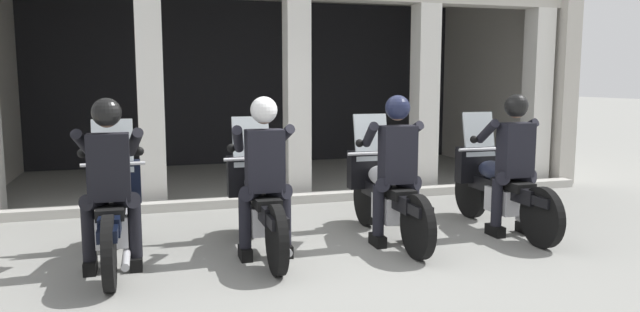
{
  "coord_description": "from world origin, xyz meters",
  "views": [
    {
      "loc": [
        -1.79,
        -5.72,
        1.75
      ],
      "look_at": [
        0.0,
        0.3,
        0.92
      ],
      "focal_mm": 32.96,
      "sensor_mm": 36.0,
      "label": 1
    }
  ],
  "objects_px": {
    "motorcycle_far_left": "(113,211)",
    "police_officer_center_right": "(396,157)",
    "motorcycle_center_right": "(385,193)",
    "police_officer_far_right": "(514,152)",
    "motorcycle_center_left": "(259,202)",
    "police_officer_far_left": "(109,170)",
    "motorcycle_far_right": "(498,187)",
    "police_officer_center_left": "(264,163)"
  },
  "relations": [
    {
      "from": "motorcycle_center_left",
      "to": "police_officer_far_right",
      "type": "xyz_separation_m",
      "value": [
        2.83,
        -0.23,
        0.44
      ]
    },
    {
      "from": "police_officer_far_left",
      "to": "motorcycle_center_left",
      "type": "relative_size",
      "value": 0.78
    },
    {
      "from": "police_officer_center_right",
      "to": "police_officer_far_right",
      "type": "bearing_deg",
      "value": 12.65
    },
    {
      "from": "motorcycle_far_left",
      "to": "police_officer_far_left",
      "type": "distance_m",
      "value": 0.52
    },
    {
      "from": "police_officer_far_left",
      "to": "police_officer_far_right",
      "type": "bearing_deg",
      "value": 14.4
    },
    {
      "from": "police_officer_center_right",
      "to": "motorcycle_far_left",
      "type": "bearing_deg",
      "value": -171.45
    },
    {
      "from": "police_officer_far_left",
      "to": "police_officer_center_left",
      "type": "xyz_separation_m",
      "value": [
        1.42,
        0.0,
        0.0
      ]
    },
    {
      "from": "police_officer_far_left",
      "to": "motorcycle_center_left",
      "type": "xyz_separation_m",
      "value": [
        1.42,
        0.29,
        -0.44
      ]
    },
    {
      "from": "police_officer_far_left",
      "to": "motorcycle_center_left",
      "type": "bearing_deg",
      "value": 25.04
    },
    {
      "from": "motorcycle_far_left",
      "to": "motorcycle_center_right",
      "type": "distance_m",
      "value": 2.83
    },
    {
      "from": "police_officer_far_right",
      "to": "motorcycle_far_left",
      "type": "bearing_deg",
      "value": -167.76
    },
    {
      "from": "police_officer_center_left",
      "to": "motorcycle_center_right",
      "type": "bearing_deg",
      "value": 24.45
    },
    {
      "from": "motorcycle_far_left",
      "to": "motorcycle_far_right",
      "type": "height_order",
      "value": "same"
    },
    {
      "from": "police_officer_center_right",
      "to": "motorcycle_far_right",
      "type": "distance_m",
      "value": 1.51
    },
    {
      "from": "police_officer_center_left",
      "to": "police_officer_center_right",
      "type": "xyz_separation_m",
      "value": [
        1.42,
        0.06,
        0.0
      ]
    },
    {
      "from": "motorcycle_far_left",
      "to": "police_officer_center_left",
      "type": "xyz_separation_m",
      "value": [
        1.42,
        -0.28,
        0.44
      ]
    },
    {
      "from": "motorcycle_far_right",
      "to": "police_officer_far_right",
      "type": "relative_size",
      "value": 1.29
    },
    {
      "from": "police_officer_far_left",
      "to": "police_officer_center_left",
      "type": "bearing_deg",
      "value": 13.74
    },
    {
      "from": "motorcycle_far_left",
      "to": "police_officer_center_right",
      "type": "xyz_separation_m",
      "value": [
        2.83,
        -0.21,
        0.44
      ]
    },
    {
      "from": "motorcycle_center_right",
      "to": "police_officer_far_left",
      "type": "bearing_deg",
      "value": -160.02
    },
    {
      "from": "police_officer_far_left",
      "to": "police_officer_center_left",
      "type": "height_order",
      "value": "same"
    },
    {
      "from": "police_officer_center_right",
      "to": "police_officer_far_right",
      "type": "xyz_separation_m",
      "value": [
        1.42,
        -0.01,
        0.0
      ]
    },
    {
      "from": "motorcycle_far_left",
      "to": "motorcycle_center_left",
      "type": "height_order",
      "value": "same"
    },
    {
      "from": "motorcycle_far_left",
      "to": "motorcycle_far_right",
      "type": "distance_m",
      "value": 4.25
    },
    {
      "from": "motorcycle_center_right",
      "to": "police_officer_center_right",
      "type": "xyz_separation_m",
      "value": [
        -0.0,
        -0.28,
        0.44
      ]
    },
    {
      "from": "police_officer_center_right",
      "to": "motorcycle_center_left",
      "type": "bearing_deg",
      "value": -175.92
    },
    {
      "from": "motorcycle_far_left",
      "to": "motorcycle_center_right",
      "type": "bearing_deg",
      "value": 14.94
    },
    {
      "from": "motorcycle_far_left",
      "to": "police_officer_far_left",
      "type": "relative_size",
      "value": 1.29
    },
    {
      "from": "motorcycle_center_left",
      "to": "police_officer_center_right",
      "type": "bearing_deg",
      "value": 1.85
    },
    {
      "from": "motorcycle_center_left",
      "to": "police_officer_center_left",
      "type": "bearing_deg",
      "value": -79.6
    },
    {
      "from": "motorcycle_center_left",
      "to": "motorcycle_far_left",
      "type": "bearing_deg",
      "value": -169.15
    },
    {
      "from": "police_officer_center_right",
      "to": "police_officer_far_right",
      "type": "relative_size",
      "value": 1.0
    },
    {
      "from": "motorcycle_center_left",
      "to": "police_officer_far_right",
      "type": "bearing_deg",
      "value": 6.12
    },
    {
      "from": "motorcycle_center_right",
      "to": "police_officer_far_right",
      "type": "distance_m",
      "value": 1.51
    },
    {
      "from": "motorcycle_far_left",
      "to": "police_officer_far_right",
      "type": "bearing_deg",
      "value": 10.58
    },
    {
      "from": "police_officer_far_left",
      "to": "motorcycle_center_right",
      "type": "xyz_separation_m",
      "value": [
        2.83,
        0.35,
        -0.44
      ]
    },
    {
      "from": "police_officer_far_left",
      "to": "police_officer_center_right",
      "type": "relative_size",
      "value": 1.0
    },
    {
      "from": "motorcycle_center_right",
      "to": "police_officer_center_right",
      "type": "bearing_deg",
      "value": -77.37
    },
    {
      "from": "police_officer_center_left",
      "to": "police_officer_center_right",
      "type": "bearing_deg",
      "value": 13.26
    },
    {
      "from": "motorcycle_center_left",
      "to": "motorcycle_far_right",
      "type": "relative_size",
      "value": 1.0
    },
    {
      "from": "police_officer_far_left",
      "to": "police_officer_far_right",
      "type": "relative_size",
      "value": 1.0
    },
    {
      "from": "motorcycle_center_left",
      "to": "police_officer_center_left",
      "type": "distance_m",
      "value": 0.52
    }
  ]
}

